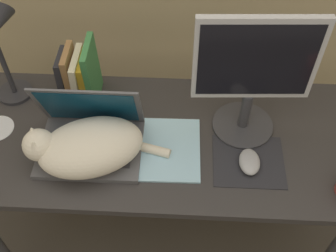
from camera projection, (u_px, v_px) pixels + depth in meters
desk at (163, 152)px, 1.55m from camera, size 1.39×0.60×0.75m
laptop at (90, 136)px, 1.42m from camera, size 0.35×0.26×0.26m
cat at (86, 147)px, 1.36m from camera, size 0.47×0.32×0.16m
external_monitor at (253, 74)px, 1.32m from camera, size 0.39×0.22×0.47m
mousepad at (248, 161)px, 1.42m from camera, size 0.24×0.21×0.00m
computer_mouse at (249, 162)px, 1.39m from camera, size 0.07×0.11×0.03m
book_row at (80, 76)px, 1.53m from camera, size 0.14×0.16×0.25m
desk_lamp at (0, 39)px, 1.37m from camera, size 0.17×0.17×0.43m
notepad at (168, 149)px, 1.45m from camera, size 0.22×0.27×0.01m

